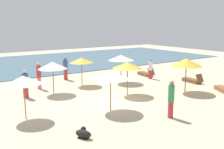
% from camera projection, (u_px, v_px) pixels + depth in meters
% --- Properties ---
extents(ground_plane, '(60.00, 60.00, 0.00)m').
position_uv_depth(ground_plane, '(107.00, 101.00, 15.72)').
color(ground_plane, beige).
extents(ocean_water, '(48.00, 16.00, 0.06)m').
position_uv_depth(ocean_water, '(23.00, 64.00, 29.48)').
color(ocean_water, '#476B7F').
rests_on(ocean_water, ground_plane).
extents(umbrella_0, '(1.73, 1.73, 2.05)m').
position_uv_depth(umbrella_0, '(82.00, 60.00, 19.47)').
color(umbrella_0, brown).
rests_on(umbrella_0, ground_plane).
extents(umbrella_1, '(1.97, 1.97, 2.15)m').
position_uv_depth(umbrella_1, '(121.00, 58.00, 20.36)').
color(umbrella_1, brown).
rests_on(umbrella_1, ground_plane).
extents(umbrella_3, '(2.06, 2.06, 2.26)m').
position_uv_depth(umbrella_3, '(186.00, 62.00, 17.53)').
color(umbrella_3, brown).
rests_on(umbrella_3, ground_plane).
extents(umbrella_4, '(1.71, 1.71, 2.13)m').
position_uv_depth(umbrella_4, '(24.00, 80.00, 12.50)').
color(umbrella_4, olive).
rests_on(umbrella_4, ground_plane).
extents(umbrella_5, '(1.87, 1.87, 2.10)m').
position_uv_depth(umbrella_5, '(127.00, 65.00, 16.91)').
color(umbrella_5, brown).
rests_on(umbrella_5, ground_plane).
extents(umbrella_7, '(1.87, 1.87, 2.10)m').
position_uv_depth(umbrella_7, '(53.00, 65.00, 17.12)').
color(umbrella_7, brown).
rests_on(umbrella_7, ground_plane).
extents(umbrella_8, '(1.96, 1.96, 2.04)m').
position_uv_depth(umbrella_8, '(111.00, 76.00, 13.75)').
color(umbrella_8, olive).
rests_on(umbrella_8, ground_plane).
extents(lounger_0, '(0.75, 1.69, 0.74)m').
position_uv_depth(lounger_0, '(146.00, 74.00, 23.30)').
color(lounger_0, brown).
rests_on(lounger_0, ground_plane).
extents(lounger_2, '(0.69, 1.66, 0.75)m').
position_uv_depth(lounger_2, '(192.00, 80.00, 20.66)').
color(lounger_2, brown).
rests_on(lounger_2, ground_plane).
extents(person_0, '(0.43, 0.43, 1.86)m').
position_uv_depth(person_0, '(171.00, 99.00, 12.87)').
color(person_0, '#BF3338').
rests_on(person_0, ground_plane).
extents(person_1, '(0.44, 0.44, 1.65)m').
position_uv_depth(person_1, '(150.00, 69.00, 21.92)').
color(person_1, '#BF3338').
rests_on(person_1, ground_plane).
extents(person_3, '(0.37, 0.37, 1.87)m').
position_uv_depth(person_3, '(39.00, 75.00, 18.52)').
color(person_3, '#D17299').
rests_on(person_3, ground_plane).
extents(person_4, '(0.47, 0.47, 1.74)m').
position_uv_depth(person_4, '(25.00, 84.00, 16.38)').
color(person_4, '#BF3338').
rests_on(person_4, ground_plane).
extents(person_5, '(0.51, 0.51, 1.84)m').
position_uv_depth(person_5, '(65.00, 68.00, 21.52)').
color(person_5, '#BF3338').
rests_on(person_5, ground_plane).
extents(dog, '(0.63, 0.78, 0.37)m').
position_uv_depth(dog, '(83.00, 133.00, 10.74)').
color(dog, black).
rests_on(dog, ground_plane).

